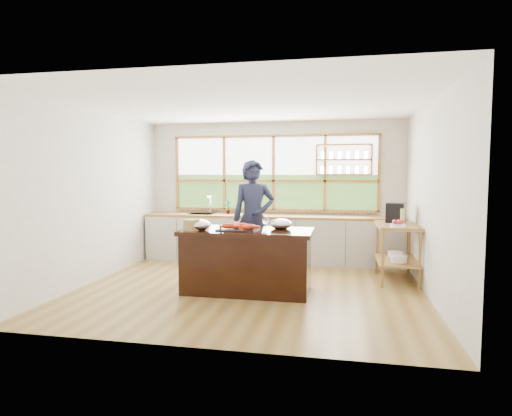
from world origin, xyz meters
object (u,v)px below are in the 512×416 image
(island, at_px, (247,260))
(espresso_machine, at_px, (396,213))
(wicker_basket, at_px, (192,225))
(cook, at_px, (254,219))

(island, distance_m, espresso_machine, 2.63)
(island, height_order, wicker_basket, wicker_basket)
(cook, height_order, espresso_machine, cook)
(cook, xyz_separation_m, espresso_machine, (2.28, 0.43, 0.10))
(island, bearing_deg, wicker_basket, -163.72)
(island, relative_size, cook, 0.97)
(espresso_machine, relative_size, wicker_basket, 1.33)
(island, xyz_separation_m, espresso_machine, (2.19, 1.33, 0.60))
(espresso_machine, xyz_separation_m, wicker_basket, (-2.94, -1.55, -0.08))
(island, xyz_separation_m, cook, (-0.09, 0.91, 0.50))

